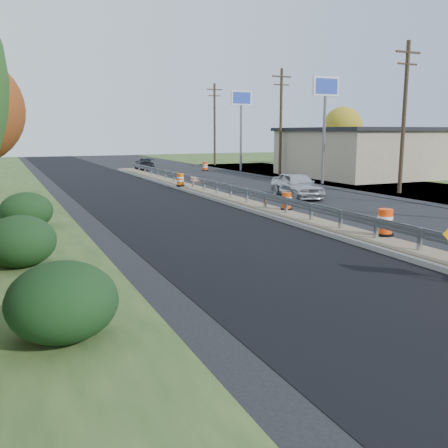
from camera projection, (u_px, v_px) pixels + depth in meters
name	position (u px, v px, depth m)	size (l,w,h in m)	color
ground	(340.00, 234.00, 19.33)	(140.00, 140.00, 0.00)	black
milled_overlay	(156.00, 206.00, 26.51)	(7.20, 120.00, 0.01)	black
median	(247.00, 204.00, 26.48)	(1.60, 55.00, 0.23)	gray
guardrail	(239.00, 191.00, 27.26)	(0.10, 46.15, 0.72)	silver
retail_building_near	(393.00, 151.00, 45.37)	(18.50, 12.50, 4.27)	tan
pylon_sign_mid	(325.00, 96.00, 36.75)	(2.20, 0.30, 7.90)	slate
pylon_sign_north	(241.00, 105.00, 49.29)	(2.20, 0.30, 7.90)	slate
utility_pole_smid	(404.00, 115.00, 31.16)	(1.90, 0.26, 9.40)	#473523
utility_pole_nmid	(281.00, 120.00, 44.60)	(1.90, 0.26, 9.40)	#473523
utility_pole_north	(215.00, 123.00, 58.04)	(1.90, 0.26, 9.40)	#473523
hedge_south	(62.00, 301.00, 9.36)	(2.09, 2.09, 1.52)	black
hedge_mid	(20.00, 241.00, 14.53)	(2.09, 2.09, 1.52)	black
hedge_north	(26.00, 211.00, 20.11)	(2.09, 2.09, 1.52)	black
tree_far_yellow	(343.00, 126.00, 59.51)	(4.62, 4.62, 6.86)	#473523
barrel_median_near	(385.00, 223.00, 17.81)	(0.66, 0.66, 0.96)	black
barrel_median_mid	(287.00, 201.00, 23.82)	(0.56, 0.56, 0.82)	black
barrel_median_far	(180.00, 180.00, 34.22)	(0.58, 0.58, 0.85)	black
barrel_shoulder_far	(205.00, 166.00, 50.83)	(0.61, 0.61, 0.89)	black
car_silver	(297.00, 185.00, 29.85)	(1.82, 4.52, 1.54)	silver
car_dark_far	(144.00, 164.00, 52.29)	(1.70, 4.19, 1.22)	black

